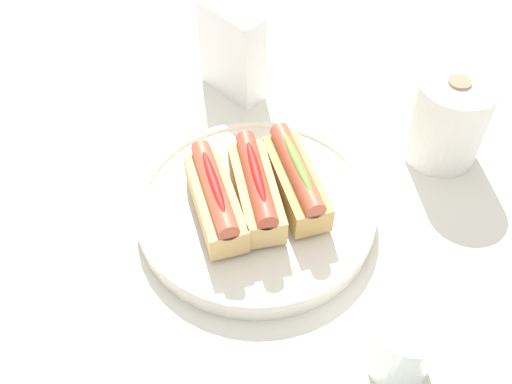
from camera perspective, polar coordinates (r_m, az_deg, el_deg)
name	(u,v)px	position (r m, az deg, el deg)	size (l,w,h in m)	color
ground_plane	(253,222)	(0.80, -0.25, -2.96)	(2.40, 2.40, 0.00)	silver
serving_bowl	(256,209)	(0.79, 0.00, -1.61)	(0.32, 0.32, 0.03)	silver
hotdog_front	(215,198)	(0.75, -3.99, -0.57)	(0.16, 0.09, 0.06)	#DBB270
hotdog_back	(256,188)	(0.76, 0.00, 0.38)	(0.16, 0.10, 0.06)	#DBB270
hotdog_side	(296,178)	(0.77, 3.88, 1.31)	(0.16, 0.09, 0.06)	tan
water_glass	(402,348)	(0.68, 13.94, -14.45)	(0.07, 0.07, 0.09)	white
paper_towel_roll	(448,119)	(0.89, 18.03, 6.70)	(0.11, 0.11, 0.13)	white
napkin_box	(232,52)	(0.95, -2.34, 13.38)	(0.11, 0.04, 0.15)	white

